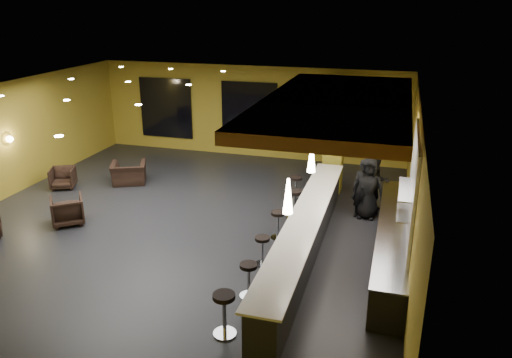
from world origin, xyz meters
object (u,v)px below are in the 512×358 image
(pendant_2, at_px, (328,132))
(bar_stool_1, at_px, (249,276))
(staff_a, at_px, (363,189))
(staff_b, at_px, (376,183))
(armchair_c, at_px, (63,178))
(prep_counter, at_px, (392,242))
(pendant_1, at_px, (312,158))
(bar_stool_2, at_px, (262,247))
(staff_c, at_px, (368,188))
(bar_stool_4, at_px, (294,201))
(bar_counter, at_px, (305,238))
(pendant_0, at_px, (288,196))
(armchair_b, at_px, (67,210))
(bar_stool_0, at_px, (224,309))
(armchair_d, at_px, (129,173))
(column, at_px, (334,138))
(bar_stool_5, at_px, (296,186))
(bar_stool_3, at_px, (278,221))

(pendant_2, relative_size, bar_stool_1, 0.91)
(pendant_2, height_order, staff_a, pendant_2)
(staff_b, distance_m, armchair_c, 9.95)
(pendant_2, xyz_separation_m, bar_stool_1, (-0.79, -5.01, -1.86))
(prep_counter, xyz_separation_m, staff_a, (-0.89, 2.22, 0.42))
(pendant_1, height_order, bar_stool_2, pendant_1)
(staff_c, xyz_separation_m, bar_stool_4, (-1.94, -0.70, -0.32))
(bar_counter, bearing_deg, pendant_0, -90.00)
(armchair_b, xyz_separation_m, bar_stool_4, (5.93, 2.01, 0.17))
(staff_c, xyz_separation_m, bar_stool_0, (-2.10, -6.08, -0.32))
(staff_b, distance_m, bar_stool_2, 4.62)
(bar_counter, height_order, armchair_d, bar_counter)
(armchair_d, bearing_deg, staff_a, 150.86)
(armchair_d, distance_m, bar_stool_0, 8.81)
(bar_stool_2, bearing_deg, bar_stool_4, 86.26)
(armchair_b, distance_m, armchair_d, 3.29)
(pendant_1, relative_size, staff_a, 0.41)
(bar_counter, relative_size, staff_c, 4.56)
(staff_a, bearing_deg, pendant_2, 173.60)
(staff_b, height_order, bar_stool_0, staff_b)
(pendant_0, height_order, armchair_b, pendant_0)
(armchair_d, xyz_separation_m, bar_stool_4, (5.92, -1.29, 0.19))
(column, bearing_deg, bar_counter, -90.00)
(staff_c, distance_m, bar_stool_2, 4.04)
(column, bearing_deg, bar_stool_5, -126.42)
(armchair_b, bearing_deg, bar_stool_0, 111.70)
(pendant_0, relative_size, pendant_1, 1.00)
(pendant_1, bearing_deg, bar_stool_5, 108.07)
(armchair_c, height_order, armchair_d, armchair_d)
(staff_a, bearing_deg, pendant_1, -108.92)
(staff_c, xyz_separation_m, bar_stool_3, (-2.09, -2.00, -0.39))
(staff_b, bearing_deg, armchair_c, 163.27)
(bar_stool_5, bearing_deg, armchair_b, -149.94)
(bar_counter, xyz_separation_m, armchair_c, (-8.47, 2.35, -0.15))
(armchair_c, relative_size, bar_stool_4, 0.88)
(column, xyz_separation_m, pendant_2, (0.00, -1.60, 0.60))
(pendant_2, height_order, armchair_b, pendant_2)
(pendant_2, relative_size, staff_b, 0.42)
(prep_counter, xyz_separation_m, staff_c, (-0.76, 2.25, 0.45))
(armchair_b, height_order, bar_stool_5, bar_stool_5)
(column, xyz_separation_m, staff_a, (1.11, -1.88, -0.90))
(column, distance_m, bar_stool_2, 5.49)
(prep_counter, bearing_deg, armchair_b, -176.98)
(bar_counter, distance_m, column, 4.77)
(prep_counter, height_order, bar_stool_1, prep_counter)
(staff_c, distance_m, armchair_b, 8.34)
(armchair_c, bearing_deg, staff_c, -21.85)
(bar_stool_0, relative_size, bar_stool_1, 1.12)
(bar_stool_1, height_order, bar_stool_4, bar_stool_4)
(bar_stool_0, bearing_deg, bar_stool_2, 90.42)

